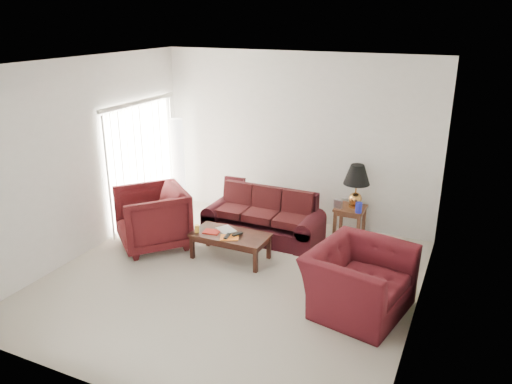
% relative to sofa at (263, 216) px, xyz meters
% --- Properties ---
extents(floor, '(5.00, 5.00, 0.00)m').
position_rel_sofa_xyz_m(floor, '(0.16, -1.47, -0.40)').
color(floor, beige).
rests_on(floor, ground).
extents(blinds, '(0.10, 2.00, 2.16)m').
position_rel_sofa_xyz_m(blinds, '(-2.26, -0.17, 0.68)').
color(blinds, silver).
rests_on(blinds, ground).
extents(sofa, '(1.98, 0.90, 0.80)m').
position_rel_sofa_xyz_m(sofa, '(0.00, 0.00, 0.00)').
color(sofa, black).
rests_on(sofa, ground).
extents(throw_pillow, '(0.38, 0.20, 0.39)m').
position_rel_sofa_xyz_m(throw_pillow, '(-0.78, 0.48, 0.24)').
color(throw_pillow, black).
rests_on(throw_pillow, sofa).
extents(end_table, '(0.53, 0.53, 0.53)m').
position_rel_sofa_xyz_m(end_table, '(1.30, 0.68, -0.14)').
color(end_table, '#472918').
rests_on(end_table, ground).
extents(table_lamp, '(0.47, 0.47, 0.73)m').
position_rel_sofa_xyz_m(table_lamp, '(1.36, 0.73, 0.50)').
color(table_lamp, '#BA7F3A').
rests_on(table_lamp, end_table).
extents(clock, '(0.15, 0.10, 0.14)m').
position_rel_sofa_xyz_m(clock, '(1.12, 0.55, 0.20)').
color(clock, silver).
rests_on(clock, end_table).
extents(blue_canister, '(0.12, 0.12, 0.17)m').
position_rel_sofa_xyz_m(blue_canister, '(1.48, 0.49, 0.22)').
color(blue_canister, '#161D95').
rests_on(blue_canister, end_table).
extents(picture_frame, '(0.20, 0.20, 0.05)m').
position_rel_sofa_xyz_m(picture_frame, '(1.19, 0.85, 0.21)').
color(picture_frame, silver).
rests_on(picture_frame, end_table).
extents(floor_lamp, '(0.35, 0.35, 1.78)m').
position_rel_sofa_xyz_m(floor_lamp, '(-2.01, 0.56, 0.49)').
color(floor_lamp, white).
rests_on(floor_lamp, ground).
extents(armchair_left, '(1.48, 1.49, 0.97)m').
position_rel_sofa_xyz_m(armchair_left, '(-1.50, -1.01, 0.09)').
color(armchair_left, '#420F11').
rests_on(armchair_left, ground).
extents(armchair_right, '(1.34, 1.47, 0.82)m').
position_rel_sofa_xyz_m(armchair_right, '(1.97, -1.46, 0.01)').
color(armchair_right, '#491017').
rests_on(armchair_right, ground).
extents(coffee_table, '(1.20, 0.64, 0.41)m').
position_rel_sofa_xyz_m(coffee_table, '(-0.15, -0.89, -0.20)').
color(coffee_table, black).
rests_on(coffee_table, ground).
extents(magazine_red, '(0.28, 0.23, 0.01)m').
position_rel_sofa_xyz_m(magazine_red, '(-0.44, -0.95, 0.02)').
color(magazine_red, '#B41B12').
rests_on(magazine_red, coffee_table).
extents(magazine_white, '(0.37, 0.35, 0.02)m').
position_rel_sofa_xyz_m(magazine_white, '(-0.27, -0.80, 0.02)').
color(magazine_white, beige).
rests_on(magazine_white, coffee_table).
extents(magazine_orange, '(0.33, 0.30, 0.02)m').
position_rel_sofa_xyz_m(magazine_orange, '(-0.10, -1.02, 0.02)').
color(magazine_orange, orange).
rests_on(magazine_orange, coffee_table).
extents(remote_a, '(0.08, 0.19, 0.02)m').
position_rel_sofa_xyz_m(remote_a, '(-0.13, -1.03, 0.04)').
color(remote_a, black).
rests_on(remote_a, coffee_table).
extents(remote_b, '(0.12, 0.19, 0.02)m').
position_rel_sofa_xyz_m(remote_b, '(-0.02, -0.90, 0.04)').
color(remote_b, black).
rests_on(remote_b, coffee_table).
extents(yellow_glass, '(0.09, 0.09, 0.12)m').
position_rel_sofa_xyz_m(yellow_glass, '(-0.65, -1.04, 0.07)').
color(yellow_glass, yellow).
rests_on(yellow_glass, coffee_table).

